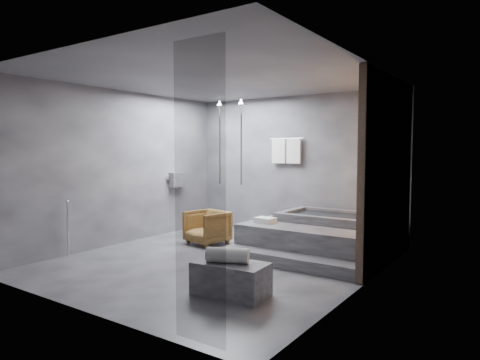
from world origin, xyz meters
The scene contains 7 objects.
room centered at (0.40, 0.24, 1.73)m, with size 5.00×5.04×2.82m.
tub_deck centered at (1.05, 1.45, 0.25)m, with size 2.20×2.00×0.50m, color #333336.
tub_step centered at (1.05, 0.27, 0.09)m, with size 2.20×0.36×0.18m, color #333336.
concrete_bench centered at (1.07, -1.20, 0.20)m, with size 0.87×0.48×0.39m, color #363639.
driftwood_chair centered at (-0.91, 0.81, 0.31)m, with size 0.66×0.67×0.61m, color #4D3113.
rolled_towel centered at (1.05, -1.23, 0.48)m, with size 0.18×0.18×0.50m, color silver.
deck_towel centered at (0.29, 0.88, 0.54)m, with size 0.32×0.24×0.09m, color silver.
Camera 1 is at (3.97, -5.22, 1.72)m, focal length 32.00 mm.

